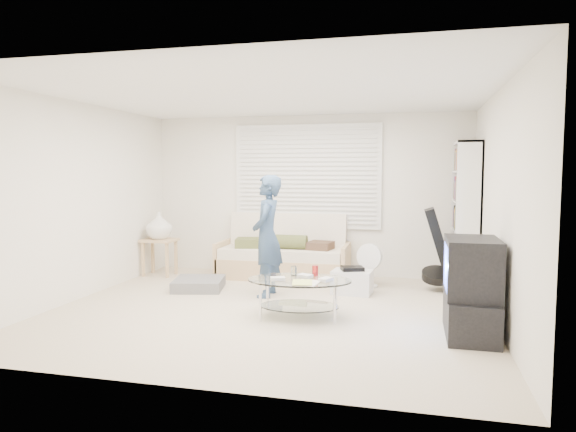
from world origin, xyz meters
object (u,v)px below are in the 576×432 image
(futon_sofa, at_px, (284,257))
(bookshelf, at_px, (465,216))
(tv_unit, at_px, (471,289))
(coffee_table, at_px, (300,287))

(futon_sofa, xyz_separation_m, bookshelf, (2.61, -0.17, 0.70))
(futon_sofa, bearing_deg, tv_unit, -42.86)
(bookshelf, bearing_deg, tv_unit, -93.34)
(tv_unit, bearing_deg, bookshelf, 86.66)
(futon_sofa, bearing_deg, bookshelf, -3.68)
(bookshelf, relative_size, coffee_table, 1.65)
(futon_sofa, height_order, bookshelf, bookshelf)
(bookshelf, height_order, tv_unit, bookshelf)
(futon_sofa, xyz_separation_m, tv_unit, (2.49, -2.31, 0.15))
(tv_unit, height_order, coffee_table, tv_unit)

